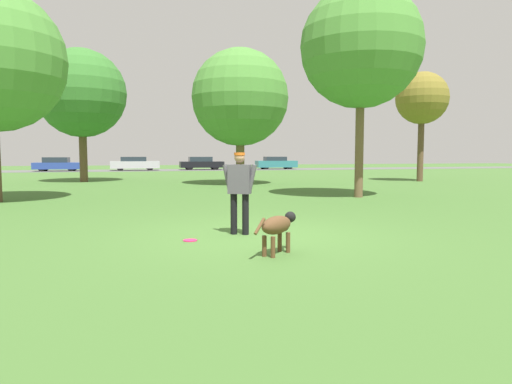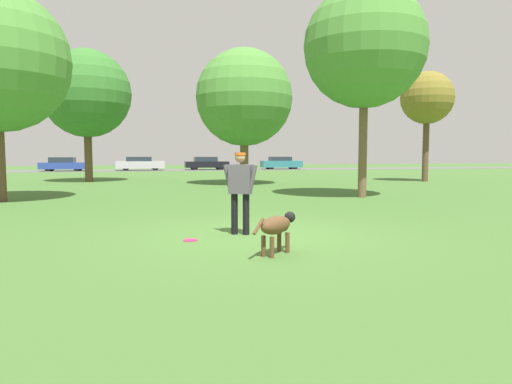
{
  "view_description": "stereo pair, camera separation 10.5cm",
  "coord_description": "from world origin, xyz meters",
  "px_view_note": "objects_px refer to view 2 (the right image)",
  "views": [
    {
      "loc": [
        -2.21,
        -8.34,
        1.55
      ],
      "look_at": [
        -0.23,
        -0.73,
        0.9
      ],
      "focal_mm": 32.0,
      "sensor_mm": 36.0,
      "label": 1
    },
    {
      "loc": [
        -2.11,
        -8.37,
        1.55
      ],
      "look_at": [
        -0.23,
        -0.73,
        0.9
      ],
      "focal_mm": 32.0,
      "sensor_mm": 36.0,
      "label": 2
    }
  ],
  "objects_px": {
    "dog": "(277,226)",
    "tree_mid_center": "(244,98)",
    "frisbee": "(190,240)",
    "parked_car_silver": "(140,164)",
    "tree_far_right": "(427,99)",
    "tree_far_left": "(87,94)",
    "parked_car_blue": "(64,164)",
    "tree_near_right": "(365,47)",
    "person": "(240,186)",
    "parked_car_teal": "(281,163)",
    "parked_car_black": "(206,163)"
  },
  "relations": [
    {
      "from": "person",
      "to": "tree_far_right",
      "type": "relative_size",
      "value": 0.25
    },
    {
      "from": "tree_mid_center",
      "to": "parked_car_silver",
      "type": "xyz_separation_m",
      "value": [
        -5.41,
        22.67,
        -3.79
      ]
    },
    {
      "from": "tree_near_right",
      "to": "parked_car_silver",
      "type": "distance_m",
      "value": 32.11
    },
    {
      "from": "tree_near_right",
      "to": "parked_car_silver",
      "type": "bearing_deg",
      "value": 104.6
    },
    {
      "from": "dog",
      "to": "frisbee",
      "type": "height_order",
      "value": "dog"
    },
    {
      "from": "dog",
      "to": "frisbee",
      "type": "bearing_deg",
      "value": 88.82
    },
    {
      "from": "tree_near_right",
      "to": "parked_car_teal",
      "type": "xyz_separation_m",
      "value": [
        6.52,
        31.4,
        -4.68
      ]
    },
    {
      "from": "dog",
      "to": "parked_car_blue",
      "type": "distance_m",
      "value": 40.17
    },
    {
      "from": "person",
      "to": "tree_far_right",
      "type": "bearing_deg",
      "value": 73.72
    },
    {
      "from": "tree_near_right",
      "to": "parked_car_silver",
      "type": "xyz_separation_m",
      "value": [
        -8.01,
        30.74,
        -4.67
      ]
    },
    {
      "from": "tree_near_right",
      "to": "tree_far_right",
      "type": "bearing_deg",
      "value": 45.15
    },
    {
      "from": "tree_far_right",
      "to": "tree_far_left",
      "type": "relative_size",
      "value": 0.84
    },
    {
      "from": "dog",
      "to": "tree_far_left",
      "type": "xyz_separation_m",
      "value": [
        -5.04,
        20.79,
        4.52
      ]
    },
    {
      "from": "parked_car_black",
      "to": "parked_car_teal",
      "type": "distance_m",
      "value": 7.97
    },
    {
      "from": "tree_mid_center",
      "to": "parked_car_black",
      "type": "distance_m",
      "value": 23.55
    },
    {
      "from": "dog",
      "to": "tree_near_right",
      "type": "bearing_deg",
      "value": 14.64
    },
    {
      "from": "frisbee",
      "to": "tree_near_right",
      "type": "relative_size",
      "value": 0.03
    },
    {
      "from": "dog",
      "to": "parked_car_silver",
      "type": "xyz_separation_m",
      "value": [
        -2.33,
        39.08,
        0.23
      ]
    },
    {
      "from": "tree_near_right",
      "to": "parked_car_silver",
      "type": "relative_size",
      "value": 1.62
    },
    {
      "from": "parked_car_teal",
      "to": "tree_mid_center",
      "type": "bearing_deg",
      "value": -108.76
    },
    {
      "from": "tree_far_left",
      "to": "parked_car_blue",
      "type": "distance_m",
      "value": 19.27
    },
    {
      "from": "tree_far_left",
      "to": "parked_car_silver",
      "type": "distance_m",
      "value": 18.99
    },
    {
      "from": "parked_car_teal",
      "to": "dog",
      "type": "bearing_deg",
      "value": -104.48
    },
    {
      "from": "person",
      "to": "frisbee",
      "type": "xyz_separation_m",
      "value": [
        -1.01,
        -0.43,
        -0.93
      ]
    },
    {
      "from": "parked_car_silver",
      "to": "tree_far_right",
      "type": "bearing_deg",
      "value": -56.11
    },
    {
      "from": "person",
      "to": "tree_near_right",
      "type": "relative_size",
      "value": 0.21
    },
    {
      "from": "tree_mid_center",
      "to": "tree_far_left",
      "type": "distance_m",
      "value": 9.23
    },
    {
      "from": "dog",
      "to": "parked_car_blue",
      "type": "height_order",
      "value": "parked_car_blue"
    },
    {
      "from": "frisbee",
      "to": "parked_car_black",
      "type": "relative_size",
      "value": 0.06
    },
    {
      "from": "tree_mid_center",
      "to": "parked_car_blue",
      "type": "distance_m",
      "value": 26.1
    },
    {
      "from": "parked_car_teal",
      "to": "parked_car_silver",
      "type": "bearing_deg",
      "value": -174.82
    },
    {
      "from": "tree_far_left",
      "to": "parked_car_teal",
      "type": "xyz_separation_m",
      "value": [
        17.23,
        18.95,
        -4.3
      ]
    },
    {
      "from": "dog",
      "to": "tree_mid_center",
      "type": "height_order",
      "value": "tree_mid_center"
    },
    {
      "from": "dog",
      "to": "parked_car_silver",
      "type": "relative_size",
      "value": 0.2
    },
    {
      "from": "person",
      "to": "parked_car_teal",
      "type": "xyz_separation_m",
      "value": [
        12.39,
        37.88,
        -0.28
      ]
    },
    {
      "from": "person",
      "to": "tree_mid_center",
      "type": "xyz_separation_m",
      "value": [
        3.27,
        14.55,
        3.52
      ]
    },
    {
      "from": "dog",
      "to": "parked_car_teal",
      "type": "bearing_deg",
      "value": 31.82
    },
    {
      "from": "frisbee",
      "to": "tree_mid_center",
      "type": "distance_m",
      "value": 16.2
    },
    {
      "from": "dog",
      "to": "tree_far_left",
      "type": "relative_size",
      "value": 0.12
    },
    {
      "from": "tree_near_right",
      "to": "parked_car_black",
      "type": "distance_m",
      "value": 31.66
    },
    {
      "from": "person",
      "to": "tree_far_left",
      "type": "relative_size",
      "value": 0.21
    },
    {
      "from": "dog",
      "to": "parked_car_silver",
      "type": "bearing_deg",
      "value": 52.3
    },
    {
      "from": "frisbee",
      "to": "parked_car_blue",
      "type": "distance_m",
      "value": 38.51
    },
    {
      "from": "tree_far_right",
      "to": "tree_mid_center",
      "type": "height_order",
      "value": "tree_mid_center"
    },
    {
      "from": "dog",
      "to": "tree_mid_center",
      "type": "relative_size",
      "value": 0.13
    },
    {
      "from": "tree_near_right",
      "to": "tree_far_right",
      "type": "distance_m",
      "value": 11.5
    },
    {
      "from": "tree_far_right",
      "to": "parked_car_teal",
      "type": "relative_size",
      "value": 1.45
    },
    {
      "from": "tree_near_right",
      "to": "tree_far_right",
      "type": "xyz_separation_m",
      "value": [
        8.1,
        8.14,
        -0.61
      ]
    },
    {
      "from": "frisbee",
      "to": "tree_far_left",
      "type": "distance_m",
      "value": 20.34
    },
    {
      "from": "frisbee",
      "to": "tree_near_right",
      "type": "distance_m",
      "value": 11.11
    }
  ]
}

